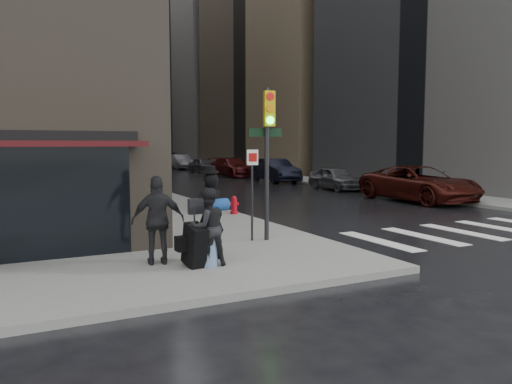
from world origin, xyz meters
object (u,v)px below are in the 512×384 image
fire_hydrant (234,206)px  parked_car_2 (275,170)px  man_jeans (207,227)px  parked_car_5 (181,162)px  parked_car_6 (171,159)px  man_greycoat (158,220)px  traffic_light (266,143)px  parked_car_4 (203,165)px  parked_car_1 (335,178)px  parked_car_3 (233,167)px  parked_car_0 (419,184)px  man_overcoat (206,221)px

fire_hydrant → parked_car_2: (9.29, 13.83, 0.37)m
man_jeans → fire_hydrant: man_jeans is taller
parked_car_5 → parked_car_6: bearing=86.2°
man_greycoat → parked_car_2: man_greycoat is taller
traffic_light → parked_car_4: size_ratio=0.98×
man_jeans → parked_car_1: man_jeans is taller
traffic_light → parked_car_3: traffic_light is taller
parked_car_1 → parked_car_5: parked_car_5 is taller
parked_car_1 → parked_car_2: parked_car_2 is taller
man_jeans → traffic_light: traffic_light is taller
traffic_light → parked_car_6: (11.08, 44.67, -1.86)m
traffic_light → parked_car_0: (10.93, 5.68, -1.86)m
man_greycoat → fire_hydrant: bearing=-115.0°
man_overcoat → parked_car_3: size_ratio=0.40×
parked_car_4 → parked_car_5: 6.50m
parked_car_2 → man_overcoat: bearing=-119.2°
man_jeans → parked_car_3: man_jeans is taller
man_jeans → parked_car_3: (12.58, 27.03, -0.20)m
man_overcoat → parked_car_5: (12.39, 39.62, -0.26)m
parked_car_0 → parked_car_3: 19.51m
parked_car_0 → parked_car_1: parked_car_0 is taller
parked_car_0 → parked_car_6: parked_car_0 is taller
traffic_light → parked_car_4: bearing=84.5°
man_overcoat → man_jeans: bearing=64.7°
parked_car_0 → parked_car_2: parked_car_0 is taller
traffic_light → parked_car_2: (10.55, 18.68, -1.87)m
man_greycoat → parked_car_4: (13.39, 32.93, -0.39)m
parked_car_1 → parked_car_4: (-0.71, 19.49, 0.01)m
man_jeans → parked_car_5: man_jeans is taller
man_jeans → parked_car_2: man_jeans is taller
fire_hydrant → parked_car_2: size_ratio=0.13×
man_jeans → parked_car_4: bearing=-113.1°
fire_hydrant → traffic_light: bearing=-104.6°
parked_car_3 → parked_car_4: parked_car_3 is taller
parked_car_6 → parked_car_2: bearing=-90.7°
man_jeans → traffic_light: 3.45m
fire_hydrant → parked_car_4: parked_car_4 is taller
parked_car_6 → traffic_light: bearing=-103.5°
man_overcoat → parked_car_0: bearing=-157.2°
parked_car_0 → parked_car_2: size_ratio=1.20×
man_greycoat → parked_car_3: bearing=-105.8°
parked_car_3 → parked_car_6: (0.85, 19.49, 0.05)m
parked_car_3 → parked_car_5: bearing=85.7°
traffic_light → parked_car_5: bearing=87.4°
fire_hydrant → parked_car_5: (8.93, 33.32, 0.33)m
fire_hydrant → man_greycoat: bearing=-126.1°
man_jeans → fire_hydrant: bearing=-120.9°
parked_car_0 → parked_car_6: bearing=88.7°
traffic_light → parked_car_3: bearing=80.2°
parked_car_3 → parked_car_4: (-0.03, 6.50, -0.08)m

